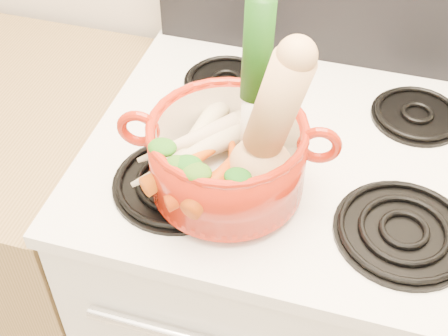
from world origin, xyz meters
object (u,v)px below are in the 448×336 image
(squash, at_px, (276,128))
(dutch_oven, at_px, (227,156))
(leek, at_px, (255,86))
(stove_body, at_px, (286,297))

(squash, bearing_deg, dutch_oven, -177.76)
(dutch_oven, relative_size, squash, 0.96)
(dutch_oven, distance_m, squash, 0.12)
(squash, height_order, leek, leek)
(stove_body, distance_m, dutch_oven, 0.60)
(squash, bearing_deg, stove_body, 95.80)
(squash, distance_m, leek, 0.08)
(dutch_oven, bearing_deg, squash, -21.28)
(stove_body, bearing_deg, dutch_oven, -125.65)
(stove_body, height_order, dutch_oven, dutch_oven)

